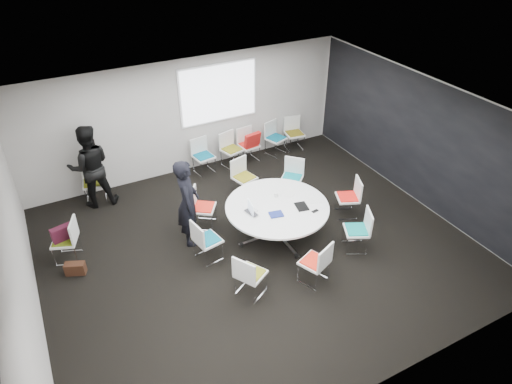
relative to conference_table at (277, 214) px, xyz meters
name	(u,v)px	position (x,y,z in m)	size (l,w,h in m)	color
room_shell	(261,186)	(-0.44, -0.13, 0.88)	(8.08, 7.08, 2.88)	black
conference_table	(277,214)	(0.00, 0.00, 0.00)	(2.05, 2.05, 0.73)	silver
projection_screen	(219,93)	(0.27, 3.33, 1.33)	(1.90, 0.03, 1.35)	white
chair_ring_a	(347,204)	(1.70, -0.10, -0.24)	(0.59, 0.60, 0.88)	silver
chair_ring_b	(292,184)	(1.05, 1.13, -0.24)	(0.64, 0.64, 0.88)	silver
chair_ring_c	(244,184)	(0.09, 1.65, -0.24)	(0.56, 0.55, 0.88)	silver
chair_ring_d	(204,214)	(-1.18, 0.99, -0.24)	(0.63, 0.63, 0.88)	silver
chair_ring_e	(208,247)	(-1.51, -0.01, -0.24)	(0.52, 0.53, 0.88)	silver
chair_ring_f	(250,281)	(-1.21, -1.19, -0.24)	(0.62, 0.62, 0.88)	silver
chair_ring_g	(314,269)	(-0.06, -1.46, -0.24)	(0.60, 0.59, 0.88)	silver
chair_ring_h	(356,237)	(1.16, -1.08, -0.24)	(0.60, 0.61, 0.88)	silver
chair_back_a	(204,162)	(-0.36, 3.01, -0.24)	(0.52, 0.51, 0.88)	silver
chair_back_b	(232,156)	(0.40, 3.00, -0.24)	(0.56, 0.55, 0.88)	silver
chair_back_c	(248,151)	(0.89, 3.02, -0.24)	(0.51, 0.50, 0.88)	silver
chair_back_d	(275,144)	(1.70, 3.03, -0.24)	(0.58, 0.57, 0.88)	silver
chair_back_e	(294,139)	(2.29, 3.03, -0.24)	(0.52, 0.51, 0.88)	silver
chair_spare_left	(68,247)	(-3.87, 1.22, -0.24)	(0.58, 0.59, 0.88)	silver
chair_person_back	(95,189)	(-3.00, 3.03, -0.24)	(0.53, 0.52, 0.88)	silver
person_main	(188,203)	(-1.60, 0.66, 0.40)	(0.67, 0.44, 1.83)	black
person_back	(90,167)	(-3.00, 2.87, 0.43)	(0.92, 0.72, 1.90)	black
laptop	(253,212)	(-0.53, 0.02, 0.22)	(0.31, 0.20, 0.02)	#333338
laptop_lid	(250,208)	(-0.57, 0.03, 0.34)	(0.30, 0.02, 0.22)	silver
notebook_black	(302,206)	(0.41, -0.25, 0.22)	(0.22, 0.30, 0.02)	black
tablet_folio	(276,214)	(-0.17, -0.25, 0.22)	(0.26, 0.20, 0.03)	navy
papers_right	(289,193)	(0.44, 0.26, 0.21)	(0.30, 0.21, 0.00)	silver
papers_front	(316,200)	(0.78, -0.19, 0.21)	(0.30, 0.21, 0.00)	silver
cup	(276,195)	(0.14, 0.30, 0.26)	(0.08, 0.08, 0.09)	white
phone	(315,211)	(0.56, -0.50, 0.21)	(0.14, 0.07, 0.01)	black
maroon_bag	(63,233)	(-3.88, 1.22, 0.10)	(0.40, 0.14, 0.28)	#401121
brown_bag	(75,268)	(-3.84, 0.74, -0.40)	(0.36, 0.16, 0.24)	#331B10
red_jacket	(252,140)	(0.90, 2.80, 0.18)	(0.44, 0.10, 0.35)	#AF1715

